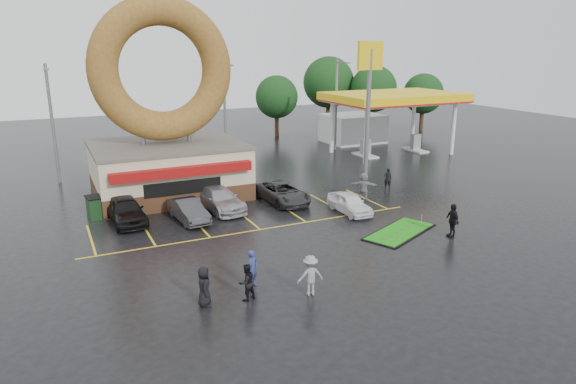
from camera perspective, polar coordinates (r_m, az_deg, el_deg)
name	(u,v)px	position (r m, az deg, el deg)	size (l,w,h in m)	color
ground	(285,250)	(26.89, -0.29, -6.45)	(120.00, 120.00, 0.00)	black
donut_shop	(166,132)	(36.72, -13.37, 6.47)	(10.20, 8.70, 13.50)	#472B19
gas_station	(375,112)	(53.52, 9.66, 8.72)	(12.30, 13.65, 5.90)	silver
shell_sign	(369,83)	(41.88, 9.00, 11.84)	(2.20, 0.36, 10.60)	slate
streetlight_left	(52,121)	(42.75, -24.74, 7.17)	(0.40, 2.21, 9.00)	slate
streetlight_mid	(225,110)	(46.11, -7.00, 9.04)	(0.40, 2.21, 9.00)	slate
streetlight_right	(337,103)	(52.05, 5.42, 9.87)	(0.40, 2.21, 9.00)	slate
tree_far_a	(374,89)	(64.18, 9.49, 11.23)	(5.60, 5.60, 8.00)	#332114
tree_far_b	(423,94)	(66.30, 14.80, 10.51)	(4.90, 4.90, 7.00)	#332114
tree_far_c	(329,82)	(65.36, 4.53, 12.05)	(6.30, 6.30, 9.00)	#332114
tree_far_d	(277,97)	(60.05, -1.27, 10.50)	(4.90, 4.90, 7.00)	#332114
car_black	(126,210)	(32.14, -17.58, -1.92)	(1.87, 4.65, 1.58)	black
car_dgrey	(188,210)	(31.57, -11.02, -2.03)	(1.40, 4.02, 1.32)	#323235
car_silver	(220,199)	(33.37, -7.61, -0.78)	(2.01, 4.94, 1.43)	#A5A4A9
car_grey	(282,193)	(34.64, -0.66, -0.07)	(2.27, 4.92, 1.37)	#2E2E30
car_white	(350,203)	(32.74, 6.87, -1.23)	(1.51, 3.75, 1.28)	white
person_blue	(253,269)	(22.74, -3.95, -8.50)	(0.62, 0.41, 1.71)	navy
person_blackjkt	(246,282)	(21.68, -4.63, -9.96)	(0.77, 0.60, 1.59)	black
person_hoodie	(310,275)	(21.99, 2.49, -9.24)	(1.15, 0.66, 1.79)	gray
person_bystander	(204,286)	(21.43, -9.32, -10.32)	(0.82, 0.54, 1.68)	black
person_cameraman	(452,220)	(29.78, 17.80, -3.03)	(1.12, 0.47, 1.91)	black
person_walker_near	(364,186)	(35.51, 8.41, 0.63)	(1.79, 0.57, 1.93)	gray
person_walker_far	(388,179)	(38.59, 11.02, 1.48)	(0.58, 0.38, 1.58)	black
dumpster	(103,207)	(33.78, -19.84, -1.53)	(1.80, 1.20, 1.30)	#163B19
putting_green	(400,232)	(29.99, 12.31, -4.33)	(5.39, 4.00, 0.62)	black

